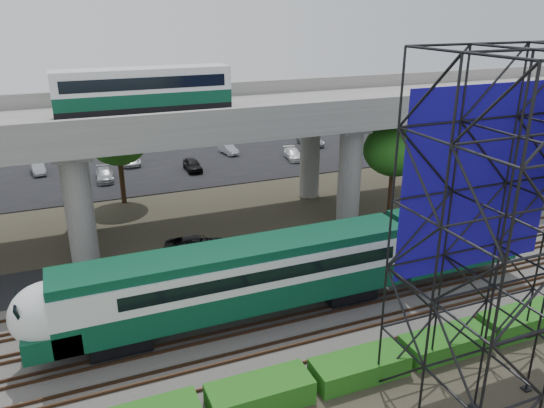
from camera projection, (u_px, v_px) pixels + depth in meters
name	position (u px, v px, depth m)	size (l,w,h in m)	color
ground	(301.00, 332.00, 28.35)	(140.00, 140.00, 0.00)	#474233
ballast_bed	(286.00, 312.00, 30.04)	(90.00, 12.00, 0.20)	slate
service_road	(238.00, 252.00, 37.43)	(90.00, 5.00, 0.08)	black
parking_lot	(168.00, 165.00, 57.78)	(90.00, 18.00, 0.08)	black
harbor_water	(136.00, 126.00, 76.85)	(140.00, 40.00, 0.03)	slate
rail_tracks	(286.00, 309.00, 29.98)	(90.00, 9.52, 0.16)	#472D1E
commuter_train	(277.00, 270.00, 28.88)	(29.30, 3.06, 4.30)	black
overpass	(207.00, 123.00, 39.20)	(80.00, 12.00, 12.40)	#9E9B93
scaffold_tower	(529.00, 246.00, 20.96)	(9.36, 6.36, 15.00)	black
hedge_strip	(360.00, 366.00, 24.78)	(34.60, 1.80, 1.20)	#196016
trees	(150.00, 163.00, 38.73)	(40.94, 16.94, 7.69)	#382314
suv	(198.00, 246.00, 36.78)	(2.14, 4.64, 1.29)	black
parked_cars	(175.00, 160.00, 57.41)	(38.79, 9.35, 1.27)	white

